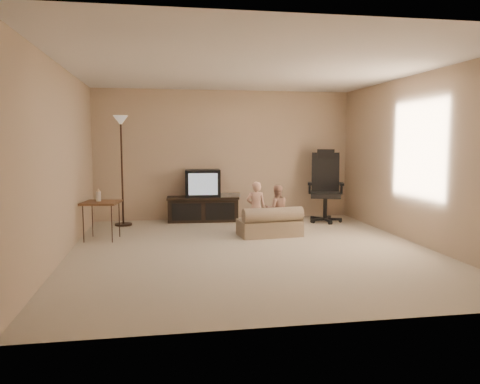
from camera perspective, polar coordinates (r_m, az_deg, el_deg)
The scene contains 9 objects.
floor at distance 6.63m, azimuth 1.37°, elevation -7.02°, with size 5.50×5.50×0.00m, color beige.
room_shell at distance 6.46m, azimuth 1.41°, elevation 6.21°, with size 5.50×5.50×5.50m.
tv_stand at distance 8.93m, azimuth -4.52°, elevation -0.94°, with size 1.40×0.58×0.98m.
office_chair at distance 9.00m, azimuth 10.35°, elevation -0.45°, with size 0.79×0.82×1.37m.
side_table at distance 7.50m, azimuth -16.59°, elevation -1.27°, with size 0.62×0.62×0.80m.
floor_lamp at distance 8.63m, azimuth -14.27°, elevation 5.49°, with size 0.31×0.31×1.97m.
child_sofa at distance 7.53m, azimuth 3.72°, elevation -3.93°, with size 1.03×0.65×0.48m.
toddler_left at distance 7.63m, azimuth 1.96°, elevation -1.97°, with size 0.32×0.23×0.87m, color #DAA388.
toddler_right at distance 7.74m, azimuth 4.49°, elevation -2.11°, with size 0.39×0.21×0.80m, color #DAA388.
Camera 1 is at (-1.24, -6.34, 1.52)m, focal length 35.00 mm.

